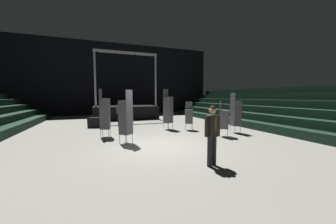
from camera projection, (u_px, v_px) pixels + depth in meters
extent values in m
cube|color=gray|center=(160.00, 147.00, 7.75)|extent=(22.00, 30.00, 0.10)
cube|color=black|center=(119.00, 79.00, 21.41)|extent=(22.00, 0.30, 8.00)
cube|color=black|center=(265.00, 127.00, 11.07)|extent=(0.75, 24.00, 0.45)
cube|color=black|center=(275.00, 119.00, 11.30)|extent=(0.75, 24.00, 0.45)
cube|color=black|center=(284.00, 111.00, 11.53)|extent=(0.75, 24.00, 0.45)
cube|color=black|center=(293.00, 104.00, 11.75)|extent=(0.75, 24.00, 0.45)
cube|color=black|center=(302.00, 96.00, 11.98)|extent=(0.75, 24.00, 0.45)
cube|color=black|center=(310.00, 90.00, 12.20)|extent=(0.75, 24.00, 0.45)
cube|color=black|center=(126.00, 112.00, 17.09)|extent=(5.51, 2.98, 1.16)
cylinder|color=#9EA0A8|center=(95.00, 79.00, 14.82)|extent=(0.16, 0.16, 4.47)
cylinder|color=#9EA0A8|center=(156.00, 81.00, 16.58)|extent=(0.16, 0.16, 4.47)
cube|color=#9EA0A8|center=(127.00, 53.00, 15.52)|extent=(5.21, 0.20, 0.20)
cylinder|color=black|center=(98.00, 53.00, 14.74)|extent=(0.18, 0.18, 0.22)
cylinder|color=black|center=(117.00, 55.00, 15.27)|extent=(0.18, 0.18, 0.22)
cylinder|color=black|center=(136.00, 56.00, 15.80)|extent=(0.18, 0.18, 0.22)
cylinder|color=black|center=(153.00, 57.00, 16.32)|extent=(0.18, 0.18, 0.22)
cylinder|color=black|center=(214.00, 151.00, 5.50)|extent=(0.15, 0.15, 0.87)
cylinder|color=black|center=(210.00, 152.00, 5.39)|extent=(0.15, 0.15, 0.87)
cube|color=silver|center=(214.00, 126.00, 5.34)|extent=(0.20, 0.15, 0.62)
cube|color=black|center=(212.00, 126.00, 5.38)|extent=(0.45, 0.34, 0.62)
cube|color=brown|center=(216.00, 124.00, 5.29)|extent=(0.06, 0.03, 0.39)
cylinder|color=black|center=(217.00, 125.00, 5.53)|extent=(0.12, 0.12, 0.57)
cylinder|color=black|center=(207.00, 126.00, 5.24)|extent=(0.12, 0.12, 0.57)
sphere|color=#DBAD89|center=(213.00, 110.00, 5.35)|extent=(0.20, 0.20, 0.20)
sphere|color=black|center=(213.00, 108.00, 5.34)|extent=(0.17, 0.17, 0.17)
cylinder|color=#B2B5BA|center=(227.00, 132.00, 9.63)|extent=(0.02, 0.02, 0.40)
cylinder|color=#B2B5BA|center=(228.00, 133.00, 9.27)|extent=(0.02, 0.02, 0.40)
cylinder|color=#B2B5BA|center=(220.00, 132.00, 9.74)|extent=(0.02, 0.02, 0.40)
cylinder|color=#B2B5BA|center=(220.00, 133.00, 9.38)|extent=(0.02, 0.02, 0.40)
cube|color=#4C4C51|center=(224.00, 128.00, 9.48)|extent=(0.62, 0.62, 0.08)
cube|color=#4C4C51|center=(224.00, 126.00, 9.48)|extent=(0.62, 0.62, 0.08)
cube|color=#4C4C51|center=(224.00, 124.00, 9.47)|extent=(0.62, 0.62, 0.08)
cube|color=#4C4C51|center=(224.00, 123.00, 9.46)|extent=(0.62, 0.62, 0.08)
cube|color=#4C4C51|center=(224.00, 121.00, 9.46)|extent=(0.62, 0.62, 0.08)
cube|color=#4C4C51|center=(224.00, 119.00, 9.45)|extent=(0.62, 0.62, 0.08)
cube|color=#4C4C51|center=(224.00, 118.00, 9.44)|extent=(0.62, 0.62, 0.08)
cube|color=#4C4C51|center=(224.00, 116.00, 9.44)|extent=(0.62, 0.62, 0.08)
cube|color=#4C4C51|center=(224.00, 114.00, 9.43)|extent=(0.62, 0.62, 0.08)
cube|color=#4C4C51|center=(224.00, 113.00, 9.42)|extent=(0.62, 0.62, 0.08)
cube|color=#4C4C51|center=(224.00, 111.00, 9.41)|extent=(0.62, 0.62, 0.08)
cube|color=#4C4C51|center=(220.00, 106.00, 9.45)|extent=(0.29, 0.35, 0.46)
cylinder|color=#B2B5BA|center=(236.00, 129.00, 10.69)|extent=(0.02, 0.02, 0.40)
cylinder|color=#B2B5BA|center=(240.00, 130.00, 10.33)|extent=(0.02, 0.02, 0.40)
cylinder|color=#B2B5BA|center=(230.00, 129.00, 10.60)|extent=(0.02, 0.02, 0.40)
cylinder|color=#B2B5BA|center=(234.00, 130.00, 10.23)|extent=(0.02, 0.02, 0.40)
cube|color=#4C4C51|center=(235.00, 125.00, 10.44)|extent=(0.48, 0.48, 0.08)
cube|color=#4C4C51|center=(235.00, 123.00, 10.44)|extent=(0.48, 0.48, 0.08)
cube|color=#4C4C51|center=(235.00, 122.00, 10.43)|extent=(0.48, 0.48, 0.08)
cube|color=#4C4C51|center=(235.00, 120.00, 10.42)|extent=(0.48, 0.48, 0.08)
cube|color=#4C4C51|center=(235.00, 119.00, 10.42)|extent=(0.48, 0.48, 0.08)
cube|color=#4C4C51|center=(236.00, 117.00, 10.41)|extent=(0.48, 0.48, 0.08)
cube|color=#4C4C51|center=(236.00, 116.00, 10.40)|extent=(0.48, 0.48, 0.08)
cube|color=#4C4C51|center=(236.00, 114.00, 10.39)|extent=(0.48, 0.48, 0.08)
cube|color=#4C4C51|center=(236.00, 113.00, 10.39)|extent=(0.48, 0.48, 0.08)
cube|color=#4C4C51|center=(236.00, 111.00, 10.38)|extent=(0.48, 0.48, 0.08)
cube|color=#4C4C51|center=(236.00, 110.00, 10.37)|extent=(0.48, 0.48, 0.08)
cube|color=#4C4C51|center=(236.00, 108.00, 10.37)|extent=(0.48, 0.48, 0.08)
cube|color=#4C4C51|center=(236.00, 107.00, 10.36)|extent=(0.48, 0.48, 0.08)
cube|color=#4C4C51|center=(236.00, 105.00, 10.35)|extent=(0.48, 0.48, 0.08)
cube|color=#4C4C51|center=(236.00, 104.00, 10.35)|extent=(0.48, 0.48, 0.08)
cube|color=#4C4C51|center=(236.00, 102.00, 10.34)|extent=(0.48, 0.48, 0.08)
cube|color=#4C4C51|center=(233.00, 97.00, 10.27)|extent=(0.09, 0.41, 0.46)
cylinder|color=#B2B5BA|center=(172.00, 126.00, 11.62)|extent=(0.02, 0.02, 0.40)
cylinder|color=#B2B5BA|center=(169.00, 127.00, 11.34)|extent=(0.02, 0.02, 0.40)
cylinder|color=#B2B5BA|center=(168.00, 125.00, 11.87)|extent=(0.02, 0.02, 0.40)
cylinder|color=#B2B5BA|center=(164.00, 126.00, 11.58)|extent=(0.02, 0.02, 0.40)
cube|color=#4C4C51|center=(168.00, 122.00, 11.58)|extent=(0.60, 0.60, 0.08)
cube|color=#4C4C51|center=(168.00, 121.00, 11.58)|extent=(0.60, 0.60, 0.08)
cube|color=#4C4C51|center=(168.00, 119.00, 11.57)|extent=(0.60, 0.60, 0.08)
cube|color=#4C4C51|center=(168.00, 118.00, 11.56)|extent=(0.60, 0.60, 0.08)
cube|color=#4C4C51|center=(168.00, 117.00, 11.55)|extent=(0.60, 0.60, 0.08)
cube|color=#4C4C51|center=(168.00, 115.00, 11.55)|extent=(0.60, 0.60, 0.08)
cube|color=#4C4C51|center=(168.00, 114.00, 11.54)|extent=(0.60, 0.60, 0.08)
cube|color=#4C4C51|center=(168.00, 113.00, 11.53)|extent=(0.60, 0.60, 0.08)
cube|color=#4C4C51|center=(168.00, 111.00, 11.53)|extent=(0.60, 0.60, 0.08)
cube|color=#4C4C51|center=(168.00, 110.00, 11.52)|extent=(0.60, 0.60, 0.08)
cube|color=#4C4C51|center=(168.00, 108.00, 11.51)|extent=(0.60, 0.60, 0.08)
cube|color=#4C4C51|center=(168.00, 107.00, 11.51)|extent=(0.60, 0.60, 0.08)
cube|color=#4C4C51|center=(168.00, 106.00, 11.50)|extent=(0.60, 0.60, 0.08)
cube|color=#4C4C51|center=(168.00, 104.00, 11.49)|extent=(0.60, 0.60, 0.08)
cube|color=#4C4C51|center=(168.00, 103.00, 11.48)|extent=(0.60, 0.60, 0.08)
cube|color=#4C4C51|center=(168.00, 102.00, 11.48)|extent=(0.60, 0.60, 0.08)
cube|color=#4C4C51|center=(168.00, 100.00, 11.47)|extent=(0.60, 0.60, 0.08)
cube|color=#4C4C51|center=(168.00, 99.00, 11.46)|extent=(0.60, 0.60, 0.08)
cube|color=#4C4C51|center=(168.00, 97.00, 11.46)|extent=(0.60, 0.60, 0.08)
cube|color=#4C4C51|center=(166.00, 93.00, 11.56)|extent=(0.38, 0.24, 0.46)
cylinder|color=#B2B5BA|center=(192.00, 127.00, 11.14)|extent=(0.02, 0.02, 0.40)
cylinder|color=#B2B5BA|center=(186.00, 127.00, 11.16)|extent=(0.02, 0.02, 0.40)
cylinder|color=#B2B5BA|center=(192.00, 126.00, 11.52)|extent=(0.02, 0.02, 0.40)
cylinder|color=#B2B5BA|center=(186.00, 126.00, 11.54)|extent=(0.02, 0.02, 0.40)
cube|color=#4C4C51|center=(189.00, 123.00, 11.32)|extent=(0.58, 0.58, 0.08)
cube|color=#4C4C51|center=(189.00, 121.00, 11.32)|extent=(0.58, 0.58, 0.08)
cube|color=#4C4C51|center=(189.00, 120.00, 11.31)|extent=(0.58, 0.58, 0.08)
cube|color=#4C4C51|center=(189.00, 119.00, 11.30)|extent=(0.58, 0.58, 0.08)
cube|color=#4C4C51|center=(189.00, 117.00, 11.29)|extent=(0.58, 0.58, 0.08)
cube|color=#4C4C51|center=(189.00, 116.00, 11.29)|extent=(0.58, 0.58, 0.08)
cube|color=#4C4C51|center=(189.00, 114.00, 11.28)|extent=(0.58, 0.58, 0.08)
cube|color=#4C4C51|center=(189.00, 113.00, 11.27)|extent=(0.58, 0.58, 0.08)
cube|color=#4C4C51|center=(189.00, 112.00, 11.27)|extent=(0.58, 0.58, 0.08)
cube|color=#4C4C51|center=(189.00, 110.00, 11.26)|extent=(0.58, 0.58, 0.08)
cube|color=#4C4C51|center=(189.00, 105.00, 11.43)|extent=(0.39, 0.21, 0.46)
cylinder|color=#B2B5BA|center=(110.00, 132.00, 9.58)|extent=(0.02, 0.02, 0.40)
cylinder|color=#B2B5BA|center=(109.00, 134.00, 9.21)|extent=(0.02, 0.02, 0.40)
cylinder|color=#B2B5BA|center=(103.00, 132.00, 9.54)|extent=(0.02, 0.02, 0.40)
cylinder|color=#B2B5BA|center=(101.00, 134.00, 9.16)|extent=(0.02, 0.02, 0.40)
cube|color=#4C4C51|center=(105.00, 128.00, 9.35)|extent=(0.53, 0.53, 0.08)
cube|color=#4C4C51|center=(105.00, 127.00, 9.35)|extent=(0.53, 0.53, 0.08)
cube|color=#4C4C51|center=(105.00, 125.00, 9.34)|extent=(0.53, 0.53, 0.08)
cube|color=#4C4C51|center=(105.00, 123.00, 9.33)|extent=(0.53, 0.53, 0.08)
cube|color=#4C4C51|center=(105.00, 121.00, 9.33)|extent=(0.53, 0.53, 0.08)
cube|color=#4C4C51|center=(105.00, 120.00, 9.32)|extent=(0.53, 0.53, 0.08)
cube|color=#4C4C51|center=(105.00, 118.00, 9.31)|extent=(0.53, 0.53, 0.08)
cube|color=#4C4C51|center=(105.00, 116.00, 9.30)|extent=(0.53, 0.53, 0.08)
cube|color=#4C4C51|center=(105.00, 115.00, 9.30)|extent=(0.53, 0.53, 0.08)
cube|color=#4C4C51|center=(105.00, 113.00, 9.29)|extent=(0.53, 0.53, 0.08)
cube|color=#4C4C51|center=(105.00, 111.00, 9.28)|extent=(0.53, 0.53, 0.08)
cube|color=#4C4C51|center=(105.00, 110.00, 9.28)|extent=(0.53, 0.53, 0.08)
cube|color=#4C4C51|center=(105.00, 108.00, 9.27)|extent=(0.53, 0.53, 0.08)
cube|color=#4C4C51|center=(105.00, 106.00, 9.26)|extent=(0.53, 0.53, 0.08)
cube|color=#4C4C51|center=(105.00, 104.00, 9.26)|extent=(0.53, 0.53, 0.08)
cube|color=#4C4C51|center=(105.00, 103.00, 9.25)|extent=(0.53, 0.53, 0.08)
cube|color=#4C4C51|center=(105.00, 101.00, 9.24)|extent=(0.53, 0.53, 0.08)
cube|color=#4C4C51|center=(105.00, 99.00, 9.23)|extent=(0.53, 0.53, 0.08)
cube|color=#4C4C51|center=(100.00, 94.00, 9.19)|extent=(0.15, 0.40, 0.46)
cylinder|color=#B2B5BA|center=(120.00, 139.00, 8.01)|extent=(0.02, 0.02, 0.40)
cylinder|color=#B2B5BA|center=(126.00, 137.00, 8.35)|extent=(0.02, 0.02, 0.40)
cylinder|color=#B2B5BA|center=(127.00, 140.00, 7.84)|extent=(0.02, 0.02, 0.40)
cylinder|color=#B2B5BA|center=(132.00, 138.00, 8.18)|extent=(0.02, 0.02, 0.40)
cube|color=#4C4C51|center=(126.00, 133.00, 8.08)|extent=(0.62, 0.62, 0.08)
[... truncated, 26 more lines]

